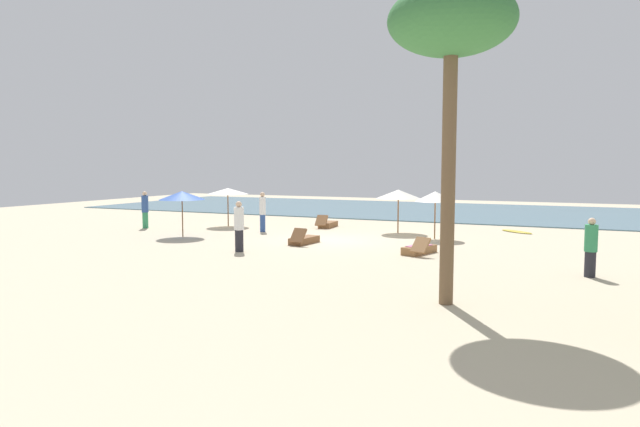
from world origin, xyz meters
TOP-DOWN VIEW (x-y plane):
  - ground_plane at (0.00, 0.00)m, footprint 60.00×60.00m
  - ocean_water at (0.00, 17.00)m, footprint 48.00×16.00m
  - umbrella_0 at (4.06, 2.35)m, footprint 1.76×1.76m
  - umbrella_1 at (-6.97, 2.91)m, footprint 2.15×2.15m
  - umbrella_2 at (-6.38, -1.58)m, footprint 2.03×2.03m
  - umbrella_3 at (1.99, 3.80)m, footprint 2.11×2.11m
  - lounger_0 at (4.46, -1.89)m, footprint 1.08×1.79m
  - lounger_1 at (-0.46, -1.34)m, footprint 0.77×1.73m
  - lounger_2 at (-1.98, 4.52)m, footprint 0.73×1.74m
  - person_0 at (-10.29, 0.38)m, footprint 0.35×0.35m
  - person_1 at (9.94, -3.91)m, footprint 0.39×0.39m
  - person_2 at (-4.09, 1.56)m, footprint 0.36×0.36m
  - person_3 at (-1.77, -4.10)m, footprint 0.44×0.44m
  - palm_1 at (6.81, -8.70)m, footprint 2.85×2.85m
  - surfboard at (7.10, 6.41)m, footprint 1.77×1.59m

SIDE VIEW (x-z plane):
  - ground_plane at x=0.00m, z-range 0.00..0.00m
  - ocean_water at x=0.00m, z-range 0.00..0.06m
  - surfboard at x=7.10m, z-range 0.00..0.07m
  - lounger_2 at x=-1.98m, z-range -0.17..0.51m
  - lounger_1 at x=-0.46m, z-range -0.18..0.52m
  - lounger_0 at x=4.46m, z-range -0.16..0.52m
  - person_1 at x=9.94m, z-range 0.00..1.71m
  - person_3 at x=-1.77m, z-range 0.01..1.88m
  - person_0 at x=-10.29m, z-range 0.02..1.90m
  - person_2 at x=-4.09m, z-range 0.03..1.95m
  - umbrella_3 at x=1.99m, z-range 0.82..2.87m
  - umbrella_1 at x=-6.97m, z-range 0.84..2.85m
  - umbrella_0 at x=4.06m, z-range 0.81..2.89m
  - umbrella_2 at x=-6.38m, z-range 0.83..2.88m
  - palm_1 at x=6.81m, z-range 2.65..9.83m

